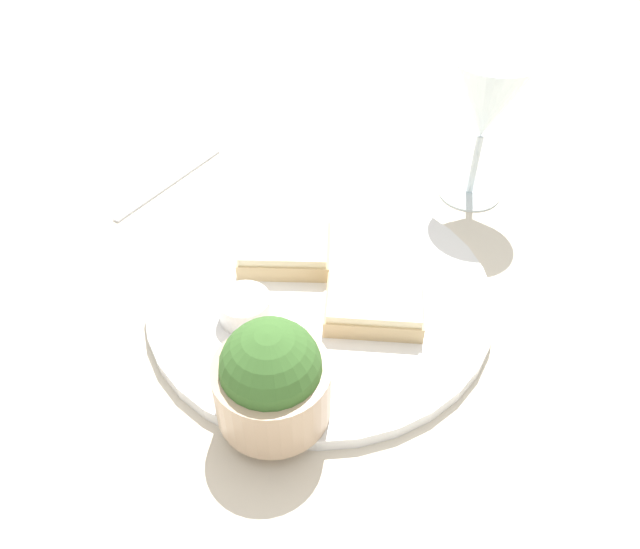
{
  "coord_description": "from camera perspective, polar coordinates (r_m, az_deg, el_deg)",
  "views": [
    {
      "loc": [
        -0.08,
        -0.42,
        0.44
      ],
      "look_at": [
        0.0,
        0.0,
        0.03
      ],
      "focal_mm": 35.0,
      "sensor_mm": 36.0,
      "label": 1
    }
  ],
  "objects": [
    {
      "name": "fork",
      "position": [
        0.78,
        -13.58,
        8.19
      ],
      "size": [
        0.13,
        0.13,
        0.01
      ],
      "color": "silver",
      "rests_on": "ground_plane"
    },
    {
      "name": "dinner_plate",
      "position": [
        0.61,
        0.0,
        -1.83
      ],
      "size": [
        0.34,
        0.34,
        0.01
      ],
      "color": "white",
      "rests_on": "ground_plane"
    },
    {
      "name": "cheese_toast_near",
      "position": [
        0.63,
        -3.21,
        2.42
      ],
      "size": [
        0.1,
        0.09,
        0.03
      ],
      "color": "#D1B27F",
      "rests_on": "dinner_plate"
    },
    {
      "name": "sauce_ramekin",
      "position": [
        0.57,
        -6.91,
        -2.94
      ],
      "size": [
        0.05,
        0.05,
        0.03
      ],
      "color": "white",
      "rests_on": "dinner_plate"
    },
    {
      "name": "cheese_toast_far",
      "position": [
        0.58,
        4.97,
        -2.72
      ],
      "size": [
        0.1,
        0.09,
        0.03
      ],
      "color": "#D1B27F",
      "rests_on": "dinner_plate"
    },
    {
      "name": "ground_plane",
      "position": [
        0.62,
        0.0,
        -2.28
      ],
      "size": [
        4.0,
        4.0,
        0.0
      ],
      "primitive_type": "plane",
      "color": "beige"
    },
    {
      "name": "salad_bowl",
      "position": [
        0.49,
        -4.45,
        -9.46
      ],
      "size": [
        0.09,
        0.09,
        0.09
      ],
      "color": "tan",
      "rests_on": "dinner_plate"
    },
    {
      "name": "wine_glass",
      "position": [
        0.71,
        15.06,
        14.99
      ],
      "size": [
        0.09,
        0.09,
        0.17
      ],
      "color": "silver",
      "rests_on": "ground_plane"
    }
  ]
}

